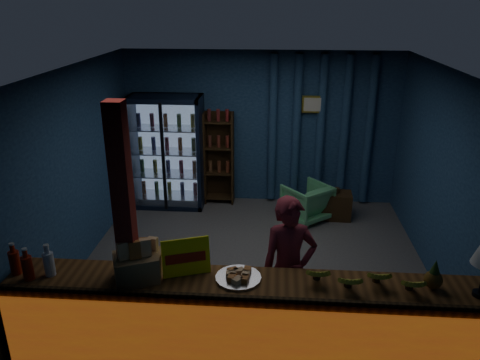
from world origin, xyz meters
name	(u,v)px	position (x,y,z in m)	size (l,w,h in m)	color
ground	(253,263)	(0.00, 0.00, 0.00)	(4.60, 4.60, 0.00)	#515154
room_walls	(255,153)	(0.00, 0.00, 1.57)	(4.60, 4.60, 4.60)	navy
counter	(244,326)	(0.00, -1.91, 0.48)	(4.40, 0.57, 0.99)	brown
support_post	(127,244)	(-1.05, -1.90, 1.30)	(0.16, 0.16, 2.60)	maroon
beverage_cooler	(168,152)	(-1.55, 1.92, 0.93)	(1.20, 0.62, 1.90)	black
bottle_shelf	(219,158)	(-0.70, 2.06, 0.79)	(0.50, 0.28, 1.60)	#3B2713
curtain_folds	(320,131)	(1.00, 2.14, 1.30)	(1.74, 0.14, 2.50)	navy
framed_picture	(313,104)	(0.85, 2.10, 1.75)	(0.36, 0.04, 0.28)	gold
shopkeeper	(289,269)	(0.42, -1.37, 0.78)	(0.57, 0.37, 1.56)	maroon
green_chair	(307,202)	(0.79, 1.44, 0.30)	(0.64, 0.65, 0.60)	#61C37F
side_table	(336,205)	(1.26, 1.52, 0.22)	(0.50, 0.37, 0.53)	#3B2713
yellow_sign	(186,257)	(-0.54, -1.80, 1.13)	(0.45, 0.23, 0.35)	#FDFF0D
soda_bottles	(30,264)	(-1.97, -1.94, 1.08)	(0.43, 0.18, 0.32)	#AA210B
snack_box_left	(136,265)	(-0.98, -1.92, 1.09)	(0.48, 0.44, 0.41)	olive
snack_box_centre	(144,262)	(-0.94, -1.83, 1.08)	(0.35, 0.29, 0.36)	olive
pastry_tray	(238,277)	(-0.05, -1.85, 0.97)	(0.43, 0.43, 0.07)	silver
banana_bunches	(363,278)	(1.07, -1.88, 1.03)	(1.05, 0.30, 0.17)	gold
pineapple	(434,277)	(1.68, -1.86, 1.07)	(0.16, 0.16, 0.28)	brown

